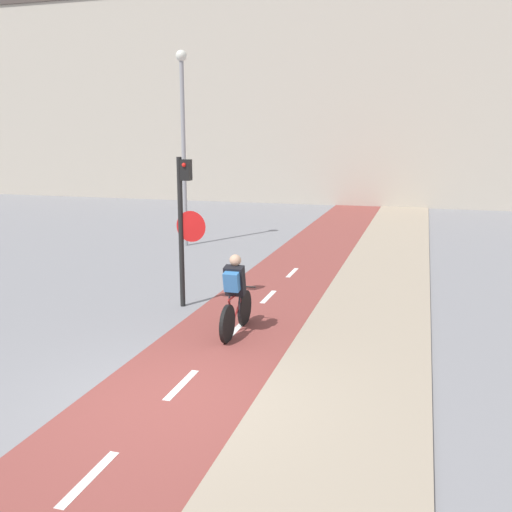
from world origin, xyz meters
TOP-DOWN VIEW (x-y plane):
  - ground_plane at (0.00, 0.00)m, footprint 120.00×120.00m
  - bike_lane at (0.00, 0.00)m, footprint 2.43×60.00m
  - sidewalk_strip at (2.42, 0.00)m, footprint 2.40×60.00m
  - building_row_background at (0.00, 26.51)m, footprint 60.00×5.20m
  - traffic_light_pole at (-1.56, 4.33)m, footprint 0.67×0.25m
  - street_lamp_far at (-4.42, 10.96)m, footprint 0.36×0.36m
  - cyclist_near at (0.05, 2.92)m, footprint 0.46×1.74m

SIDE VIEW (x-z plane):
  - ground_plane at x=0.00m, z-range 0.00..0.00m
  - bike_lane at x=0.00m, z-range 0.00..0.02m
  - sidewalk_strip at x=2.42m, z-range 0.00..0.05m
  - cyclist_near at x=0.05m, z-range -0.05..1.50m
  - traffic_light_pole at x=-1.56m, z-range 0.38..3.65m
  - street_lamp_far at x=-4.42m, z-range 0.74..7.15m
  - building_row_background at x=0.00m, z-range 0.01..11.94m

